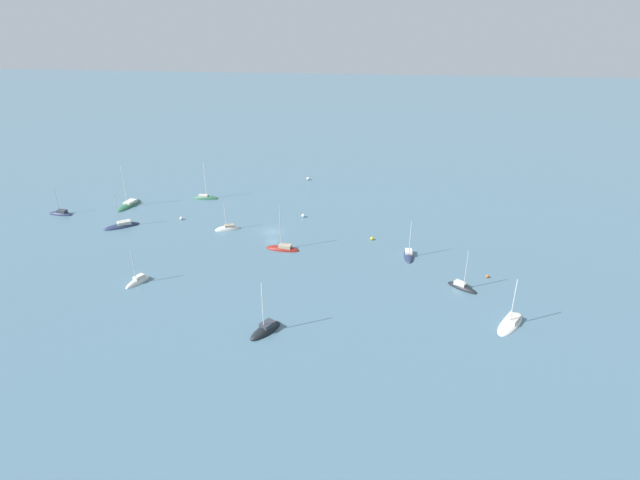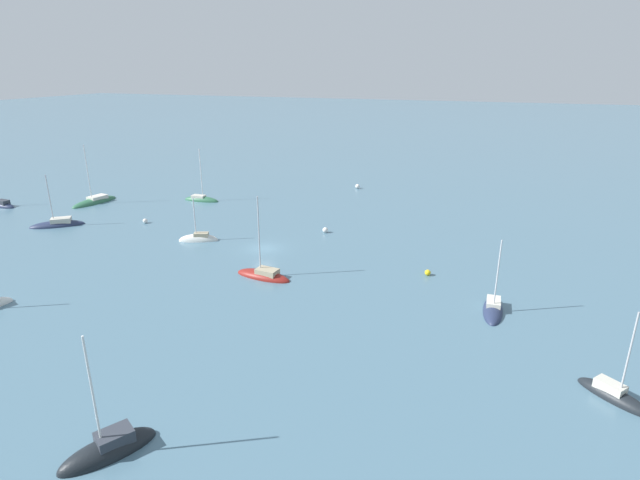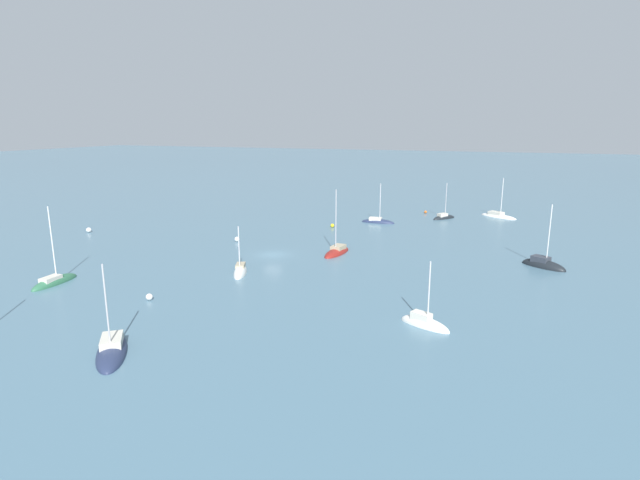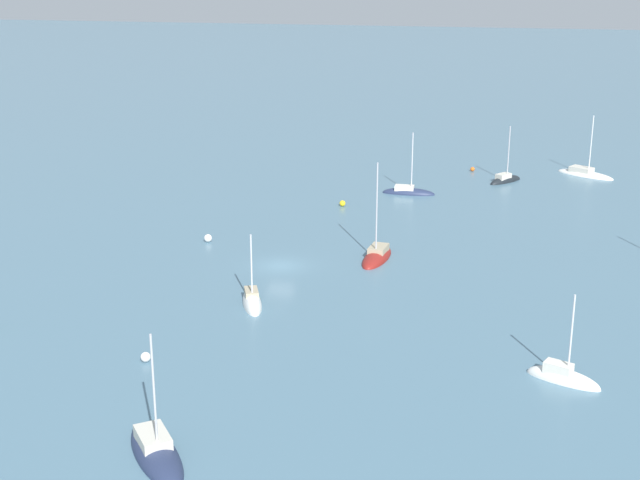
% 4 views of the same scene
% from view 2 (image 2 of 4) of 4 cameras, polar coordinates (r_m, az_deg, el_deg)
% --- Properties ---
extents(ground_plane, '(600.00, 600.00, 0.00)m').
position_cam_2_polar(ground_plane, '(66.20, -6.45, -0.99)').
color(ground_plane, slate).
extents(sailboat_0, '(7.07, 2.96, 10.22)m').
position_cam_2_polar(sailboat_0, '(57.46, -6.46, -4.13)').
color(sailboat_0, maroon).
rests_on(sailboat_0, ground_plane).
extents(sailboat_1, '(5.38, 4.68, 7.89)m').
position_cam_2_polar(sailboat_1, '(43.61, 30.56, -15.19)').
color(sailboat_1, black).
rests_on(sailboat_1, ground_plane).
extents(sailboat_2, '(6.69, 2.18, 10.07)m').
position_cam_2_polar(sailboat_2, '(91.70, -13.42, 4.44)').
color(sailboat_2, '#2D6647').
rests_on(sailboat_2, ground_plane).
extents(sailboat_3, '(5.58, 3.44, 7.15)m').
position_cam_2_polar(sailboat_3, '(70.72, -13.69, -0.02)').
color(sailboat_3, white).
rests_on(sailboat_3, ground_plane).
extents(sailboat_4, '(4.05, 9.08, 11.07)m').
position_cam_2_polar(sailboat_4, '(96.41, -24.33, 3.95)').
color(sailboat_4, '#2D6647').
rests_on(sailboat_4, ground_plane).
extents(sailboat_5, '(7.52, 6.56, 8.59)m').
position_cam_2_polar(sailboat_5, '(84.87, -27.77, 1.51)').
color(sailboat_5, '#232D4C').
rests_on(sailboat_5, ground_plane).
extents(sailboat_6, '(6.03, 2.30, 6.68)m').
position_cam_2_polar(sailboat_6, '(101.45, -32.59, 3.31)').
color(sailboat_6, '#232D4C').
rests_on(sailboat_6, ground_plane).
extents(sailboat_8, '(4.97, 6.26, 9.43)m').
position_cam_2_polar(sailboat_8, '(36.32, -22.95, -21.33)').
color(sailboat_8, black).
rests_on(sailboat_8, ground_plane).
extents(sailboat_9, '(1.98, 6.44, 8.22)m').
position_cam_2_polar(sailboat_9, '(52.46, 19.15, -7.56)').
color(sailboat_9, '#232D4C').
rests_on(sailboat_9, ground_plane).
extents(mooring_buoy_0, '(0.86, 0.86, 0.86)m').
position_cam_2_polar(mooring_buoy_0, '(98.46, 4.31, 6.14)').
color(mooring_buoy_0, white).
rests_on(mooring_buoy_0, ground_plane).
extents(mooring_buoy_1, '(0.69, 0.69, 0.69)m').
position_cam_2_polar(mooring_buoy_1, '(58.78, 12.21, -3.66)').
color(mooring_buoy_1, yellow).
rests_on(mooring_buoy_1, ground_plane).
extents(mooring_buoy_3, '(0.72, 0.72, 0.72)m').
position_cam_2_polar(mooring_buoy_3, '(80.88, -19.35, 2.07)').
color(mooring_buoy_3, white).
rests_on(mooring_buoy_3, ground_plane).
extents(mooring_buoy_4, '(0.80, 0.80, 0.80)m').
position_cam_2_polar(mooring_buoy_4, '(71.95, 0.61, 1.15)').
color(mooring_buoy_4, white).
rests_on(mooring_buoy_4, ground_plane).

